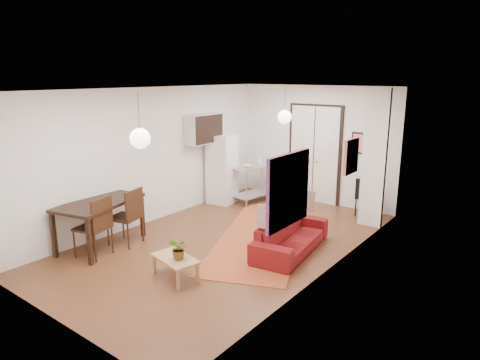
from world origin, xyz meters
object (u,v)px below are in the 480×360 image
Objects in this scene: black_side_chair at (367,193)px; fridge at (222,169)px; coffee_table at (175,260)px; dining_table at (99,206)px; dining_chair_near at (129,210)px; dining_chair_far at (97,220)px; kitchen_counter at (255,177)px; sofa at (291,236)px.

fridge is at bearing 11.02° from black_side_chair.
coffee_table is at bearing -68.55° from fridge.
dining_chair_near reaches higher than dining_table.
black_side_chair reaches higher than dining_table.
dining_chair_far is (0.27, -3.80, -0.22)m from fridge.
black_side_chair is at bearing 135.49° from dining_chair_far.
black_side_chair is (1.19, 4.93, 0.21)m from coffee_table.
kitchen_counter is at bearing 82.48° from dining_table.
coffee_table is at bearing -62.57° from kitchen_counter.
dining_table is at bearing 45.64° from black_side_chair.
dining_table reaches higher than coffee_table.
black_side_chair is at bearing 56.08° from dining_table.
dining_chair_near is (-2.69, -1.50, 0.35)m from sofa.
sofa is 2.20× the size of black_side_chair.
sofa is at bearing -36.41° from fridge.
fridge is 1.57× the size of dining_chair_near.
dining_chair_near and dining_chair_far have the same top height.
fridge is at bearing 119.45° from coffee_table.
coffee_table is 2.12m from dining_table.
coffee_table is 1.83m from dining_chair_far.
coffee_table is at bearing 65.95° from black_side_chair.
dining_chair_far is at bearing -94.00° from fridge.
kitchen_counter is 1.18× the size of dining_chair_near.
kitchen_counter is 0.73× the size of dining_table.
kitchen_counter is (-2.40, 2.22, 0.32)m from sofa.
fridge reaches higher than dining_chair_far.
kitchen_counter reaches higher than sofa.
dining_chair_near is (0.27, 0.46, -0.15)m from dining_table.
dining_table is at bearing -98.00° from fridge.
dining_chair_far is 1.22× the size of black_side_chair.
dining_chair_near is 1.00× the size of dining_chair_far.
kitchen_counter is at bearing 3.16° from black_side_chair.
fridge is at bearing 170.87° from dining_chair_near.
coffee_table is 5.08m from black_side_chair.
black_side_chair is (2.70, 0.65, -0.09)m from kitchen_counter.
kitchen_counter is at bearing 39.19° from sofa.
dining_chair_near is at bearing 162.89° from coffee_table.
fridge is 3.81m from dining_chair_far.
sofa is 2.25× the size of coffee_table.
dining_table is at bearing 115.60° from sofa.
coffee_table is 0.80× the size of dining_chair_near.
sofa is 1.80× the size of dining_chair_far.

